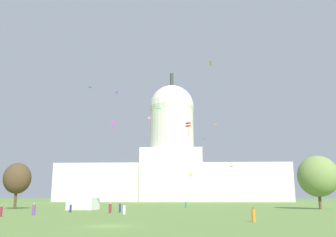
{
  "coord_description": "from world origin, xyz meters",
  "views": [
    {
      "loc": [
        7.78,
        -36.67,
        2.88
      ],
      "look_at": [
        -0.44,
        107.52,
        33.56
      ],
      "focal_mm": 39.02,
      "sensor_mm": 36.0,
      "label": 1
    }
  ],
  "objects_px": {
    "capitol_building": "(172,163)",
    "kite_magenta_mid": "(113,124)",
    "person_maroon_edge_east": "(110,208)",
    "kite_yellow_low": "(191,175)",
    "kite_white_low": "(211,166)",
    "tree_east_far": "(318,176)",
    "person_teal_front_center": "(186,205)",
    "kite_orange_mid": "(215,125)",
    "kite_violet_high": "(117,92)",
    "person_navy_mid_left": "(71,208)",
    "kite_blue_low": "(202,140)",
    "person_maroon_mid_right": "(1,211)",
    "tree_west_far": "(17,178)",
    "person_navy_near_tent": "(120,208)",
    "kite_red_low": "(188,125)",
    "kite_lime_low": "(134,167)",
    "person_purple_front_right": "(34,210)",
    "event_tent": "(83,197)",
    "kite_gold_high": "(211,63)",
    "person_white_near_tree_west": "(124,209)",
    "kite_pink_mid": "(149,119)",
    "kite_green_mid": "(158,111)",
    "person_orange_back_left": "(254,215)",
    "kite_turquoise_high": "(91,88)"
  },
  "relations": [
    {
      "from": "person_purple_front_right",
      "to": "person_white_near_tree_west",
      "type": "distance_m",
      "value": 13.75
    },
    {
      "from": "capitol_building",
      "to": "kite_blue_low",
      "type": "bearing_deg",
      "value": -82.55
    },
    {
      "from": "kite_red_low",
      "to": "kite_pink_mid",
      "type": "bearing_deg",
      "value": -33.06
    },
    {
      "from": "kite_pink_mid",
      "to": "kite_orange_mid",
      "type": "bearing_deg",
      "value": -107.39
    },
    {
      "from": "kite_white_low",
      "to": "kite_magenta_mid",
      "type": "bearing_deg",
      "value": 120.5
    },
    {
      "from": "kite_red_low",
      "to": "kite_magenta_mid",
      "type": "height_order",
      "value": "kite_magenta_mid"
    },
    {
      "from": "kite_white_low",
      "to": "kite_red_low",
      "type": "bearing_deg",
      "value": 144.34
    },
    {
      "from": "kite_white_low",
      "to": "tree_east_far",
      "type": "bearing_deg",
      "value": 172.86
    },
    {
      "from": "kite_gold_high",
      "to": "kite_yellow_low",
      "type": "distance_m",
      "value": 35.01
    },
    {
      "from": "person_navy_mid_left",
      "to": "kite_lime_low",
      "type": "xyz_separation_m",
      "value": [
        6.52,
        31.44,
        9.65
      ]
    },
    {
      "from": "person_maroon_edge_east",
      "to": "kite_yellow_low",
      "type": "bearing_deg",
      "value": 178.16
    },
    {
      "from": "person_purple_front_right",
      "to": "kite_white_low",
      "type": "xyz_separation_m",
      "value": [
        32.03,
        82.14,
        12.92
      ]
    },
    {
      "from": "kite_turquoise_high",
      "to": "kite_magenta_mid",
      "type": "relative_size",
      "value": 0.66
    },
    {
      "from": "person_purple_front_right",
      "to": "kite_orange_mid",
      "type": "relative_size",
      "value": 1.54
    },
    {
      "from": "tree_west_far",
      "to": "person_navy_mid_left",
      "type": "height_order",
      "value": "tree_west_far"
    },
    {
      "from": "person_maroon_edge_east",
      "to": "person_white_near_tree_west",
      "type": "relative_size",
      "value": 1.06
    },
    {
      "from": "person_navy_mid_left",
      "to": "kite_green_mid",
      "type": "relative_size",
      "value": 1.08
    },
    {
      "from": "kite_gold_high",
      "to": "kite_green_mid",
      "type": "xyz_separation_m",
      "value": [
        -13.37,
        -23.76,
        -19.79
      ]
    },
    {
      "from": "person_orange_back_left",
      "to": "person_teal_front_center",
      "type": "xyz_separation_m",
      "value": [
        -8.1,
        47.43,
        -0.0
      ]
    },
    {
      "from": "person_maroon_edge_east",
      "to": "kite_yellow_low",
      "type": "height_order",
      "value": "kite_yellow_low"
    },
    {
      "from": "person_maroon_edge_east",
      "to": "kite_green_mid",
      "type": "relative_size",
      "value": 1.23
    },
    {
      "from": "person_white_near_tree_west",
      "to": "kite_yellow_low",
      "type": "height_order",
      "value": "kite_yellow_low"
    },
    {
      "from": "person_maroon_edge_east",
      "to": "kite_orange_mid",
      "type": "bearing_deg",
      "value": 177.34
    },
    {
      "from": "capitol_building",
      "to": "kite_magenta_mid",
      "type": "relative_size",
      "value": 41.32
    },
    {
      "from": "person_white_near_tree_west",
      "to": "kite_gold_high",
      "type": "xyz_separation_m",
      "value": [
        17.21,
        42.46,
        40.4
      ]
    },
    {
      "from": "person_maroon_mid_right",
      "to": "kite_violet_high",
      "type": "height_order",
      "value": "kite_violet_high"
    },
    {
      "from": "person_navy_near_tent",
      "to": "person_maroon_mid_right",
      "type": "height_order",
      "value": "person_navy_near_tent"
    },
    {
      "from": "person_purple_front_right",
      "to": "kite_lime_low",
      "type": "xyz_separation_m",
      "value": [
        9.03,
        41.28,
        9.55
      ]
    },
    {
      "from": "kite_lime_low",
      "to": "tree_east_far",
      "type": "bearing_deg",
      "value": 47.59
    },
    {
      "from": "person_navy_mid_left",
      "to": "kite_yellow_low",
      "type": "height_order",
      "value": "kite_yellow_low"
    },
    {
      "from": "person_navy_near_tent",
      "to": "kite_pink_mid",
      "type": "relative_size",
      "value": 0.49
    },
    {
      "from": "person_white_near_tree_west",
      "to": "kite_violet_high",
      "type": "xyz_separation_m",
      "value": [
        -16.35,
        71.3,
        40.37
      ]
    },
    {
      "from": "kite_violet_high",
      "to": "kite_blue_low",
      "type": "bearing_deg",
      "value": 148.56
    },
    {
      "from": "event_tent",
      "to": "kite_orange_mid",
      "type": "bearing_deg",
      "value": 72.18
    },
    {
      "from": "person_maroon_edge_east",
      "to": "kite_violet_high",
      "type": "height_order",
      "value": "kite_violet_high"
    },
    {
      "from": "tree_east_far",
      "to": "kite_orange_mid",
      "type": "xyz_separation_m",
      "value": [
        -17.71,
        64.51,
        24.25
      ]
    },
    {
      "from": "person_orange_back_left",
      "to": "kite_red_low",
      "type": "xyz_separation_m",
      "value": [
        -7.27,
        32.51,
        16.74
      ]
    },
    {
      "from": "event_tent",
      "to": "kite_violet_high",
      "type": "relative_size",
      "value": 2.45
    },
    {
      "from": "kite_turquoise_high",
      "to": "kite_yellow_low",
      "type": "relative_size",
      "value": 0.5
    },
    {
      "from": "kite_lime_low",
      "to": "kite_gold_high",
      "type": "relative_size",
      "value": 1.2
    },
    {
      "from": "person_purple_front_right",
      "to": "kite_green_mid",
      "type": "xyz_separation_m",
      "value": [
        17.02,
        22.63,
        20.56
      ]
    },
    {
      "from": "person_navy_mid_left",
      "to": "kite_violet_high",
      "type": "xyz_separation_m",
      "value": [
        -5.68,
        65.38,
        40.41
      ]
    },
    {
      "from": "person_navy_mid_left",
      "to": "person_navy_near_tent",
      "type": "height_order",
      "value": "person_navy_near_tent"
    },
    {
      "from": "person_navy_near_tent",
      "to": "kite_violet_high",
      "type": "relative_size",
      "value": 0.62
    },
    {
      "from": "kite_lime_low",
      "to": "kite_orange_mid",
      "type": "bearing_deg",
      "value": 127.58
    },
    {
      "from": "person_teal_front_center",
      "to": "person_maroon_edge_east",
      "type": "height_order",
      "value": "person_maroon_edge_east"
    },
    {
      "from": "person_purple_front_right",
      "to": "kite_magenta_mid",
      "type": "height_order",
      "value": "kite_magenta_mid"
    },
    {
      "from": "tree_west_far",
      "to": "kite_yellow_low",
      "type": "distance_m",
      "value": 51.91
    },
    {
      "from": "kite_orange_mid",
      "to": "kite_violet_high",
      "type": "xyz_separation_m",
      "value": [
        -37.94,
        -17.74,
        9.65
      ]
    },
    {
      "from": "kite_orange_mid",
      "to": "kite_magenta_mid",
      "type": "height_order",
      "value": "kite_orange_mid"
    }
  ]
}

